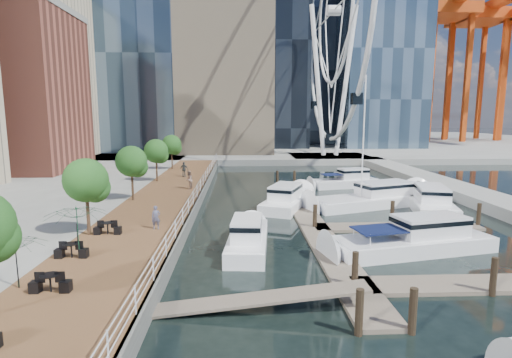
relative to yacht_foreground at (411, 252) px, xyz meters
The scene contains 18 objects.
ground 8.41m from the yacht_foreground, 159.44° to the right, with size 520.00×520.00×0.00m, color black.
boardwalk 20.74m from the yacht_foreground, 144.47° to the left, with size 6.00×60.00×1.00m, color brown.
seawall 18.38m from the yacht_foreground, 139.03° to the left, with size 0.25×60.00×1.00m, color #595954.
land_far 99.36m from the yacht_foreground, 94.54° to the left, with size 200.00×114.00×1.00m, color gray.
breakwater 20.93m from the yacht_foreground, 54.57° to the left, with size 4.00×60.00×1.00m, color gray.
pier 49.43m from the yacht_foreground, 82.88° to the left, with size 14.00×12.00×1.00m, color gray.
railing 18.51m from the yacht_foreground, 139.23° to the left, with size 0.10×60.00×1.05m, color white, non-canonical shape.
floating_docks 7.04m from the yacht_foreground, 89.25° to the left, with size 16.00×34.00×2.60m.
ferris_wheel 55.81m from the yacht_foreground, 82.88° to the left, with size 5.80×45.60×47.80m.
port_cranes 112.12m from the yacht_foreground, 57.18° to the left, with size 40.00×52.00×38.00m.
street_trees 22.62m from the yacht_foreground, 150.18° to the left, with size 2.60×42.60×4.60m.
cafe_tables 18.98m from the yacht_foreground, 164.83° to the right, with size 2.50×13.70×0.74m.
yacht_foreground is the anchor object (origin of this frame).
pedestrian_near 15.74m from the yacht_foreground, behind, with size 0.54×0.35×1.48m, color #4C4D66.
pedestrian_mid 22.22m from the yacht_foreground, 133.27° to the left, with size 0.87×0.68×1.79m, color gray.
pedestrian_far 29.52m from the yacht_foreground, 124.65° to the left, with size 1.03×0.43×1.75m, color #363D44.
moored_yachts 10.79m from the yacht_foreground, 84.64° to the left, with size 20.63×37.42×11.50m.
cafe_seating 19.71m from the yacht_foreground, 160.44° to the right, with size 4.55×13.73×2.70m.
Camera 1 is at (-2.36, -19.52, 8.01)m, focal length 28.00 mm.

